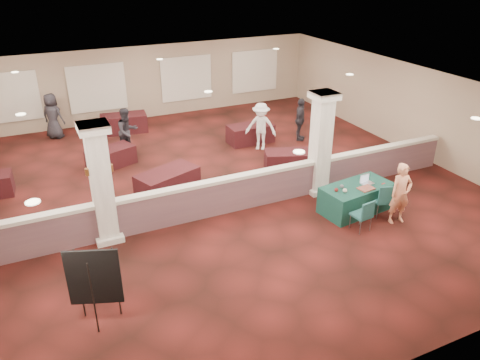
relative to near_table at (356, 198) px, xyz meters
name	(u,v)px	position (x,y,z in m)	size (l,w,h in m)	color
ground	(211,190)	(-3.33, 3.00, -0.40)	(16.00, 16.00, 0.00)	#471511
wall_back	(143,83)	(-3.33, 11.00, 1.20)	(16.00, 0.04, 3.20)	gray
wall_front	(389,305)	(-3.33, -5.00, 1.20)	(16.00, 0.04, 3.20)	gray
wall_right	(412,109)	(4.67, 3.00, 1.20)	(0.04, 16.00, 3.20)	gray
ceiling	(208,91)	(-3.33, 3.00, 2.80)	(16.00, 16.00, 0.02)	white
partition_wall	(230,194)	(-3.33, 1.50, 0.17)	(15.60, 0.28, 1.10)	brown
column_left	(101,183)	(-6.83, 1.50, 1.24)	(0.72, 0.72, 3.20)	beige
column_right	(321,143)	(-0.33, 1.50, 1.24)	(0.72, 0.72, 3.20)	beige
sconce_left	(87,172)	(-7.11, 1.50, 1.60)	(0.12, 0.12, 0.18)	brown
sconce_right	(111,168)	(-6.55, 1.50, 1.60)	(0.12, 0.12, 0.18)	brown
near_table	(356,198)	(0.00, 0.00, 0.00)	(2.08, 1.04, 0.80)	#0F372F
conf_chair_main	(385,198)	(0.47, -0.64, 0.21)	(0.65, 0.65, 1.02)	#1D5054
conf_chair_side	(364,213)	(-0.53, -1.01, 0.15)	(0.52, 0.52, 0.93)	#1D5054
easel_board	(94,278)	(-7.57, -1.58, 0.72)	(1.00, 0.63, 1.77)	black
woman	(401,194)	(0.66, -1.00, 0.48)	(0.63, 0.42, 1.75)	#FCA86D
far_table_front_center	(168,183)	(-4.65, 3.30, -0.01)	(1.90, 0.95, 0.77)	black
far_table_front_right	(289,161)	(-0.31, 3.30, -0.07)	(1.65, 0.82, 0.67)	black
far_table_back_left	(111,157)	(-5.83, 6.20, -0.07)	(1.62, 0.81, 0.66)	black
far_table_back_center	(124,123)	(-4.65, 9.50, -0.02)	(1.85, 0.93, 0.75)	black
far_table_back_right	(250,134)	(-0.37, 6.20, -0.04)	(1.77, 0.88, 0.72)	black
attendee_a	(127,132)	(-5.01, 7.00, 0.49)	(0.85, 0.47, 1.77)	black
attendee_b	(261,126)	(-0.33, 5.41, 0.50)	(1.16, 0.53, 1.81)	beige
attendee_c	(300,120)	(1.53, 5.62, 0.45)	(1.00, 0.48, 1.70)	black
attendee_d	(53,116)	(-7.33, 10.00, 0.52)	(0.90, 0.49, 1.83)	black
laptop_base	(367,183)	(0.33, -0.01, 0.41)	(0.36, 0.25, 0.02)	silver
laptop_screen	(365,178)	(0.32, 0.11, 0.54)	(0.36, 0.01, 0.24)	silver
screen_glow	(365,178)	(0.32, 0.10, 0.52)	(0.33, 0.00, 0.21)	silver
knitting	(366,188)	(0.09, -0.27, 0.42)	(0.44, 0.33, 0.03)	#B93C1D
yarn_cream	(345,190)	(-0.58, -0.18, 0.46)	(0.12, 0.12, 0.12)	beige
yarn_red	(336,190)	(-0.77, -0.04, 0.46)	(0.11, 0.11, 0.11)	#601513
yarn_grey	(342,186)	(-0.51, 0.07, 0.46)	(0.11, 0.11, 0.11)	#4D4C51
scissors	(383,184)	(0.75, -0.22, 0.41)	(0.13, 0.03, 0.01)	#B11217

